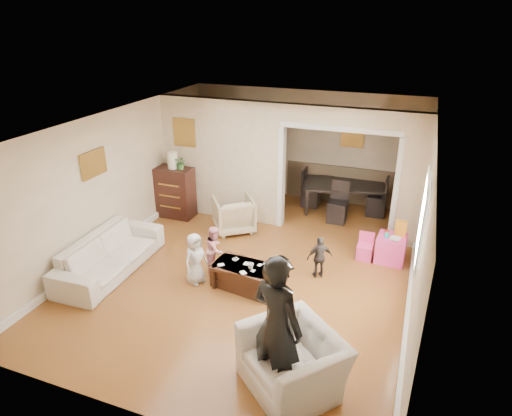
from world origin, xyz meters
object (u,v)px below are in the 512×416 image
at_px(dresser, 175,192).
at_px(child_toddler, 320,257).
at_px(sofa, 110,254).
at_px(play_table, 391,249).
at_px(cyan_cup, 387,235).
at_px(child_kneel_a, 195,259).
at_px(coffee_table, 246,277).
at_px(child_kneel_b, 215,249).
at_px(coffee_cup, 251,266).
at_px(table_lamp, 173,160).
at_px(armchair_front, 293,361).
at_px(adult_person, 277,326).
at_px(armchair_back, 234,214).
at_px(dining_table, 343,197).

distance_m(dresser, child_toddler, 3.82).
bearing_deg(dresser, sofa, -87.77).
height_order(play_table, cyan_cup, cyan_cup).
bearing_deg(child_kneel_a, coffee_table, -60.46).
bearing_deg(child_kneel_b, coffee_cup, -124.09).
height_order(table_lamp, cyan_cup, table_lamp).
xyz_separation_m(sofa, coffee_cup, (2.53, 0.30, 0.13)).
distance_m(coffee_table, play_table, 2.77).
bearing_deg(armchair_front, child_toddler, 136.56).
height_order(adult_person, child_kneel_b, adult_person).
bearing_deg(armchair_back, child_kneel_b, 65.59).
relative_size(coffee_cup, child_kneel_a, 0.11).
bearing_deg(child_kneel_b, dining_table, -35.61).
height_order(table_lamp, coffee_table, table_lamp).
relative_size(armchair_back, armchair_front, 0.70).
xyz_separation_m(armchair_back, cyan_cup, (3.08, -0.18, 0.16)).
distance_m(armchair_back, armchair_front, 4.33).
bearing_deg(adult_person, sofa, -2.44).
relative_size(coffee_cup, child_toddler, 0.13).
height_order(dresser, child_kneel_a, dresser).
relative_size(sofa, armchair_back, 2.79).
height_order(dresser, table_lamp, table_lamp).
xyz_separation_m(adult_person, child_kneel_b, (-1.84, 2.17, -0.49)).
height_order(dining_table, child_toddler, child_toddler).
height_order(armchair_front, cyan_cup, armchair_front).
bearing_deg(dining_table, cyan_cup, -74.90).
bearing_deg(dresser, table_lamp, 0.00).
xyz_separation_m(coffee_cup, child_kneel_a, (-0.95, -0.10, -0.00)).
relative_size(armchair_front, child_kneel_b, 1.34).
height_order(coffee_cup, child_kneel_a, child_kneel_a).
height_order(dresser, child_toddler, dresser).
relative_size(armchair_front, child_kneel_a, 1.27).
xyz_separation_m(sofa, armchair_front, (3.74, -1.43, 0.05)).
bearing_deg(sofa, child_kneel_b, -71.40).
bearing_deg(play_table, dresser, 175.72).
relative_size(dresser, adult_person, 0.61).
height_order(coffee_table, child_kneel_a, child_kneel_a).
bearing_deg(child_toddler, adult_person, 61.44).
xyz_separation_m(child_kneel_a, child_kneel_b, (0.15, 0.45, -0.02)).
bearing_deg(dresser, armchair_front, -45.24).
height_order(dining_table, adult_person, adult_person).
height_order(dresser, coffee_table, dresser).
bearing_deg(cyan_cup, child_toddler, -136.64).
relative_size(table_lamp, child_kneel_a, 0.40).
distance_m(sofa, armchair_back, 2.63).
xyz_separation_m(cyan_cup, adult_person, (-0.91, -3.56, 0.40)).
bearing_deg(coffee_cup, adult_person, -60.32).
bearing_deg(table_lamp, child_kneel_b, -44.51).
xyz_separation_m(adult_person, child_toddler, (-0.09, 2.62, -0.54)).
bearing_deg(play_table, dining_table, 122.29).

